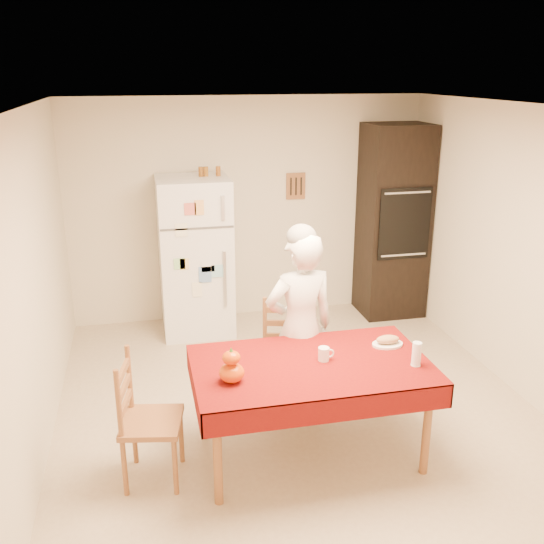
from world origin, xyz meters
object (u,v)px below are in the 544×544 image
object	(u,v)px
seated_woman	(300,328)
pumpkin_lower	(232,373)
refrigerator	(195,256)
chair_far	(286,351)
chair_left	(142,415)
dining_table	(311,372)
wine_glass	(417,354)
oven_cabinet	(393,222)
bread_plate	(387,344)
coffee_mug	(324,354)

from	to	relation	value
seated_woman	pumpkin_lower	distance (m)	0.94
refrigerator	chair_far	xyz separation A→B (m)	(0.57, -1.77, -0.34)
chair_left	seated_woman	world-z (taller)	seated_woman
dining_table	wine_glass	world-z (taller)	wine_glass
chair_far	pumpkin_lower	xyz separation A→B (m)	(-0.59, -0.87, 0.32)
chair_left	pumpkin_lower	world-z (taller)	chair_left
wine_glass	oven_cabinet	bearing A→B (deg)	70.19
dining_table	chair_far	xyz separation A→B (m)	(-0.01, 0.73, -0.18)
chair_far	seated_woman	bearing A→B (deg)	-55.41
dining_table	bread_plate	bearing A→B (deg)	13.79
coffee_mug	pumpkin_lower	size ratio (longest dim) A/B	0.57
oven_cabinet	bread_plate	size ratio (longest dim) A/B	9.17
dining_table	chair_far	distance (m)	0.76
dining_table	chair_left	world-z (taller)	chair_left
chair_far	wine_glass	distance (m)	1.22
coffee_mug	pumpkin_lower	bearing A→B (deg)	-166.65
chair_far	chair_left	world-z (taller)	same
refrigerator	pumpkin_lower	bearing A→B (deg)	-90.46
bread_plate	pumpkin_lower	bearing A→B (deg)	-166.57
chair_far	wine_glass	xyz separation A→B (m)	(0.73, -0.92, 0.34)
coffee_mug	bread_plate	world-z (taller)	coffee_mug
oven_cabinet	coffee_mug	bearing A→B (deg)	-122.45
pumpkin_lower	seated_woman	bearing A→B (deg)	45.82
seated_woman	chair_left	bearing A→B (deg)	16.46
chair_left	refrigerator	bearing A→B (deg)	-3.30
oven_cabinet	seated_woman	bearing A→B (deg)	-129.23
dining_table	bread_plate	distance (m)	0.67
oven_cabinet	chair_far	bearing A→B (deg)	-133.28
seated_woman	bread_plate	bearing A→B (deg)	140.03
wine_glass	dining_table	bearing A→B (deg)	165.16
refrigerator	pumpkin_lower	xyz separation A→B (m)	(-0.02, -2.64, -0.02)
coffee_mug	pumpkin_lower	xyz separation A→B (m)	(-0.70, -0.17, 0.02)
bread_plate	refrigerator	bearing A→B (deg)	117.57
chair_far	bread_plate	world-z (taller)	chair_far
dining_table	coffee_mug	distance (m)	0.16
chair_far	coffee_mug	world-z (taller)	chair_far
pumpkin_lower	wine_glass	world-z (taller)	wine_glass
refrigerator	oven_cabinet	bearing A→B (deg)	1.18
dining_table	coffee_mug	bearing A→B (deg)	15.23
chair_far	refrigerator	bearing A→B (deg)	122.54
refrigerator	chair_left	distance (m)	2.62
coffee_mug	dining_table	bearing A→B (deg)	-164.77
coffee_mug	bread_plate	xyz separation A→B (m)	(0.55, 0.13, -0.04)
bread_plate	coffee_mug	bearing A→B (deg)	-166.47
refrigerator	dining_table	world-z (taller)	refrigerator
coffee_mug	bread_plate	distance (m)	0.57
refrigerator	chair_left	world-z (taller)	refrigerator
chair_left	bread_plate	xyz separation A→B (m)	(1.86, 0.17, 0.26)
chair_far	chair_left	distance (m)	1.41
pumpkin_lower	wine_glass	xyz separation A→B (m)	(1.31, -0.05, 0.02)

